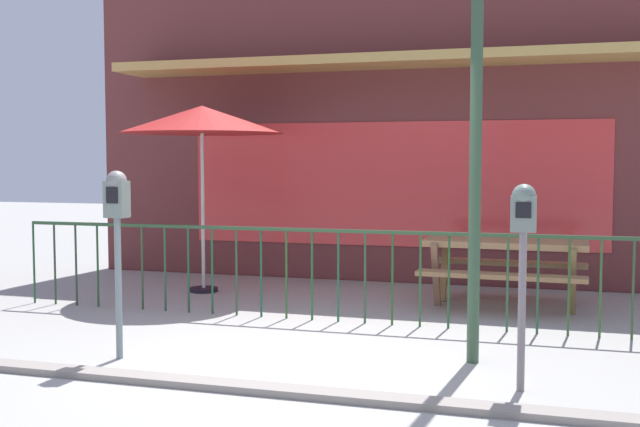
{
  "coord_description": "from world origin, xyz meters",
  "views": [
    {
      "loc": [
        2.05,
        -5.87,
        1.68
      ],
      "look_at": [
        -0.32,
        2.15,
        1.1
      ],
      "focal_mm": 43.09,
      "sensor_mm": 36.0,
      "label": 1
    }
  ],
  "objects_px": {
    "picnic_table_left": "(505,254)",
    "parking_meter_near": "(117,214)",
    "parking_meter_far": "(523,231)",
    "patio_umbrella": "(202,120)",
    "street_lamp": "(477,42)"
  },
  "relations": [
    {
      "from": "picnic_table_left",
      "to": "patio_umbrella",
      "type": "relative_size",
      "value": 0.79
    },
    {
      "from": "picnic_table_left",
      "to": "patio_umbrella",
      "type": "height_order",
      "value": "patio_umbrella"
    },
    {
      "from": "parking_meter_near",
      "to": "parking_meter_far",
      "type": "relative_size",
      "value": 1.05
    },
    {
      "from": "picnic_table_left",
      "to": "patio_umbrella",
      "type": "distance_m",
      "value": 4.06
    },
    {
      "from": "patio_umbrella",
      "to": "parking_meter_near",
      "type": "relative_size",
      "value": 1.48
    },
    {
      "from": "street_lamp",
      "to": "patio_umbrella",
      "type": "bearing_deg",
      "value": 145.21
    },
    {
      "from": "picnic_table_left",
      "to": "parking_meter_far",
      "type": "height_order",
      "value": "parking_meter_far"
    },
    {
      "from": "picnic_table_left",
      "to": "street_lamp",
      "type": "distance_m",
      "value": 3.24
    },
    {
      "from": "street_lamp",
      "to": "picnic_table_left",
      "type": "bearing_deg",
      "value": 87.14
    },
    {
      "from": "picnic_table_left",
      "to": "street_lamp",
      "type": "height_order",
      "value": "street_lamp"
    },
    {
      "from": "street_lamp",
      "to": "parking_meter_near",
      "type": "bearing_deg",
      "value": -165.94
    },
    {
      "from": "parking_meter_far",
      "to": "street_lamp",
      "type": "xyz_separation_m",
      "value": [
        -0.41,
        0.7,
        1.46
      ]
    },
    {
      "from": "parking_meter_near",
      "to": "picnic_table_left",
      "type": "bearing_deg",
      "value": 47.2
    },
    {
      "from": "parking_meter_far",
      "to": "street_lamp",
      "type": "height_order",
      "value": "street_lamp"
    },
    {
      "from": "picnic_table_left",
      "to": "parking_meter_near",
      "type": "relative_size",
      "value": 1.17
    }
  ]
}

